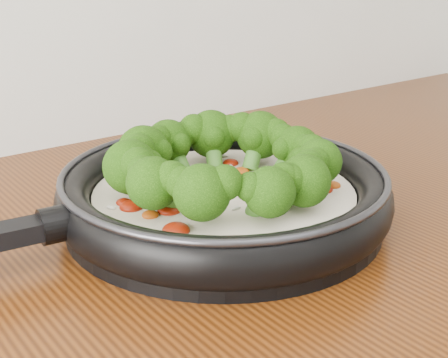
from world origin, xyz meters
TOP-DOWN VIEW (x-y plane):
  - skillet at (-0.14, 1.12)m, footprint 0.58×0.40m

SIDE VIEW (x-z plane):
  - skillet at x=-0.14m, z-range 0.89..0.99m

